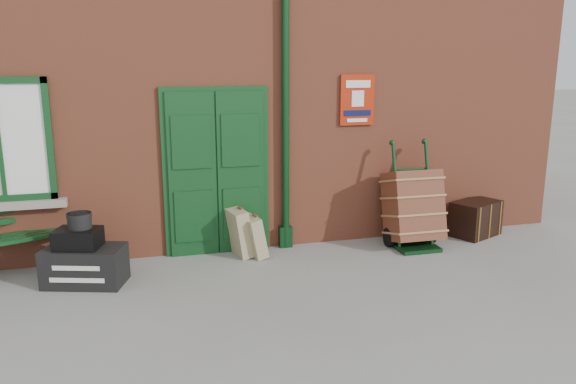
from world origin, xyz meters
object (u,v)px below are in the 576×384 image
object	(u,v)px
dark_trunk	(475,218)
houdini_trunk	(85,266)
porter_trolley	(413,207)
bench	(7,236)

from	to	relation	value
dark_trunk	houdini_trunk	bearing A→B (deg)	160.37
porter_trolley	bench	bearing A→B (deg)	177.28
bench	houdini_trunk	xyz separation A→B (m)	(0.92, -0.58, -0.27)
porter_trolley	dark_trunk	world-z (taller)	porter_trolley
houdini_trunk	porter_trolley	distance (m)	4.40
dark_trunk	bench	bearing A→B (deg)	154.53
porter_trolley	dark_trunk	xyz separation A→B (m)	(1.17, 0.21, -0.30)
bench	dark_trunk	world-z (taller)	bench
porter_trolley	dark_trunk	bearing A→B (deg)	11.04
houdini_trunk	dark_trunk	distance (m)	5.57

